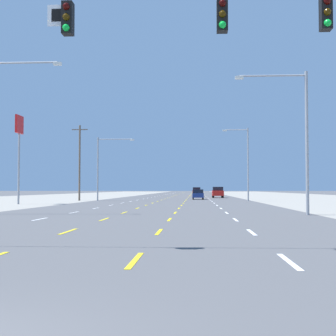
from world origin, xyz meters
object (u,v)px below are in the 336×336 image
Objects in this scene: streetlight_right_row_1 at (246,159)px; hatchback_inner_right_nearest at (198,194)px; suv_far_right_near at (218,192)px; streetlight_right_row_0 at (299,130)px; pole_sign_left_row_1 at (19,137)px; sedan_inner_right_mid at (197,193)px; streetlight_left_row_1 at (102,163)px; suv_inner_right_midfar at (197,191)px.

hatchback_inner_right_nearest is at bearing 123.82° from streetlight_right_row_1.
suv_far_right_near is 58.88m from streetlight_right_row_0.
suv_far_right_near reaches higher than hatchback_inner_right_nearest.
pole_sign_left_row_1 is at bearing -150.01° from streetlight_right_row_1.
hatchback_inner_right_nearest reaches higher than sedan_inner_right_mid.
sedan_inner_right_mid is 33.12m from streetlight_right_row_1.
hatchback_inner_right_nearest is 0.80× the size of suv_far_right_near.
hatchback_inner_right_nearest is 45.21m from streetlight_right_row_0.
streetlight_right_row_1 is at bearing 0.00° from streetlight_left_row_1.
suv_inner_right_midfar is at bearing 76.78° from streetlight_left_row_1.
pole_sign_left_row_1 is 32.58m from streetlight_right_row_0.
streetlight_right_row_0 reaches higher than suv_far_right_near.
pole_sign_left_row_1 is at bearing -120.84° from suv_far_right_near.
sedan_inner_right_mid is 22.75m from suv_inner_right_midfar.
sedan_inner_right_mid is 0.47× the size of pole_sign_left_row_1.
pole_sign_left_row_1 reaches higher than hatchback_inner_right_nearest.
pole_sign_left_row_1 is 16.13m from streetlight_left_row_1.
suv_far_right_near is 0.50× the size of streetlight_right_row_1.
suv_far_right_near is at bearing 92.43° from streetlight_right_row_0.
sedan_inner_right_mid is at bearing 113.32° from suv_far_right_near.
streetlight_right_row_0 reaches higher than hatchback_inner_right_nearest.
streetlight_right_row_1 is at bearing -83.49° from suv_far_right_near.
suv_far_right_near is 0.57× the size of streetlight_left_row_1.
suv_far_right_near is at bearing -66.68° from sedan_inner_right_mid.
streetlight_right_row_0 is (6.26, -90.01, 4.32)m from suv_inner_right_midfar.
streetlight_right_row_0 is at bearing -84.74° from sedan_inner_right_mid.
suv_far_right_near reaches higher than sedan_inner_right_mid.
streetlight_right_row_0 is (6.19, -67.25, 4.59)m from sedan_inner_right_mid.
streetlight_right_row_0 reaches higher than suv_inner_right_midfar.
suv_inner_right_midfar is 0.52× the size of pole_sign_left_row_1.
suv_inner_right_midfar is at bearing 74.66° from pole_sign_left_row_1.
hatchback_inner_right_nearest is 45.45m from suv_inner_right_midfar.
sedan_inner_right_mid is at bearing 90.15° from hatchback_inner_right_nearest.
suv_inner_right_midfar reaches higher than sedan_inner_right_mid.
suv_inner_right_midfar is (-0.13, 45.45, 0.24)m from hatchback_inner_right_nearest.
streetlight_left_row_1 is at bearing 67.19° from pole_sign_left_row_1.
hatchback_inner_right_nearest is 22.69m from sedan_inner_right_mid.
pole_sign_left_row_1 is (-19.23, -24.20, 6.40)m from hatchback_inner_right_nearest.
pole_sign_left_row_1 reaches higher than suv_far_right_near.
streetlight_right_row_0 is at bearing -87.57° from suv_far_right_near.
sedan_inner_right_mid is 0.92× the size of suv_inner_right_midfar.
streetlight_left_row_1 is at bearing -111.98° from sedan_inner_right_mid.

